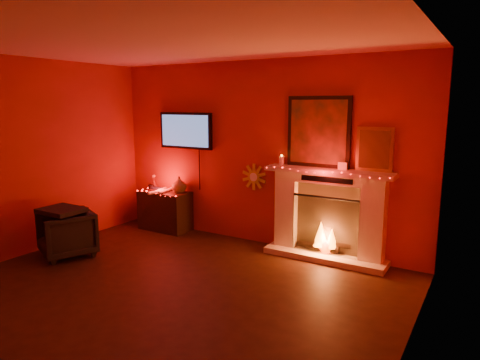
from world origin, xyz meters
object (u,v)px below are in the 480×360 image
object	(u,v)px
tv	(186,131)
sunburst_clock	(254,177)
fireplace	(328,206)
armchair	(66,234)
console_table	(166,208)

from	to	relation	value
tv	sunburst_clock	distance (m)	1.41
fireplace	armchair	distance (m)	3.60
console_table	fireplace	bearing A→B (deg)	2.62
fireplace	armchair	size ratio (longest dim) A/B	3.17
console_table	armchair	size ratio (longest dim) A/B	1.32
armchair	sunburst_clock	bearing A→B (deg)	68.34
armchair	tv	bearing A→B (deg)	94.28
sunburst_clock	console_table	world-z (taller)	sunburst_clock
fireplace	armchair	bearing A→B (deg)	-149.91
tv	console_table	size ratio (longest dim) A/B	1.37
sunburst_clock	fireplace	bearing A→B (deg)	-4.37
armchair	fireplace	bearing A→B (deg)	53.70
sunburst_clock	console_table	xyz separation A→B (m)	(-1.56, -0.22, -0.64)
tv	sunburst_clock	bearing A→B (deg)	1.24
armchair	console_table	bearing A→B (deg)	102.01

